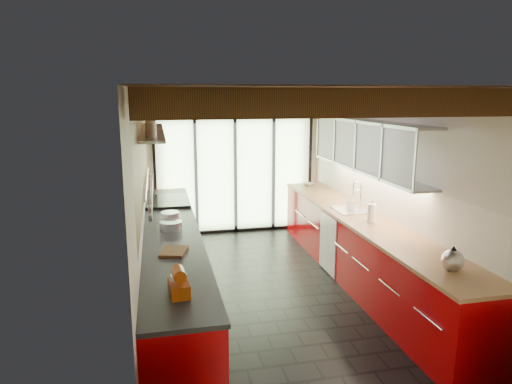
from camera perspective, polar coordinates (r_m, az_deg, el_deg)
ground at (r=6.20m, az=1.85°, el=-12.09°), size 5.50×5.50×0.00m
room_shell at (r=5.72m, az=1.97°, el=3.18°), size 5.50×5.50×5.50m
ceiling_beams at (r=6.02m, az=1.12°, el=11.35°), size 3.14×5.06×4.90m
glass_door at (r=8.34m, az=-2.62°, el=6.03°), size 2.95×0.10×2.90m
left_counter at (r=5.86m, az=-10.44°, el=-8.89°), size 0.68×5.00×0.92m
range_stove at (r=7.23m, az=-10.87°, el=-4.75°), size 0.66×0.90×0.97m
right_counter at (r=6.44m, az=13.02°, el=-7.05°), size 0.68×5.00×0.92m
sink_assembly at (r=6.65m, az=11.87°, el=-1.90°), size 0.45×0.52×0.43m
upper_cabinets_right at (r=6.47m, az=13.73°, el=5.63°), size 0.34×3.00×3.00m
left_wall_fixtures at (r=5.78m, az=-12.98°, el=4.45°), size 0.28×2.60×0.96m
stand_mixer at (r=3.88m, az=-9.61°, el=-11.20°), size 0.18×0.28×0.25m
pot_large at (r=5.94m, az=-10.68°, el=-3.19°), size 0.28×0.28×0.15m
pot_small at (r=5.68m, az=-10.57°, el=-4.14°), size 0.29×0.29×0.11m
cutting_board at (r=4.88m, az=-10.21°, el=-7.32°), size 0.33×0.39×0.03m
kettle at (r=4.70m, az=23.38°, el=-7.70°), size 0.24×0.28×0.25m
paper_towel at (r=6.06m, az=14.27°, el=-2.61°), size 0.14×0.14×0.29m
soap_bottle at (r=6.63m, az=11.75°, el=-1.33°), size 0.12×0.13×0.22m
bowl at (r=8.33m, az=6.59°, el=0.97°), size 0.24×0.24×0.05m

